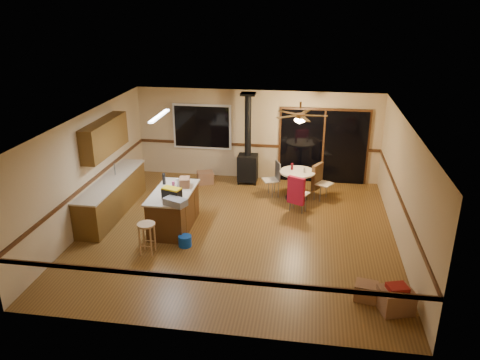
% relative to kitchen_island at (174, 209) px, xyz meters
% --- Properties ---
extents(floor, '(7.00, 7.00, 0.00)m').
position_rel_kitchen_island_xyz_m(floor, '(1.50, 0.00, -0.45)').
color(floor, brown).
rests_on(floor, ground).
extents(ceiling, '(7.00, 7.00, 0.00)m').
position_rel_kitchen_island_xyz_m(ceiling, '(1.50, 0.00, 2.15)').
color(ceiling, silver).
rests_on(ceiling, ground).
extents(wall_back, '(7.00, 0.00, 7.00)m').
position_rel_kitchen_island_xyz_m(wall_back, '(1.50, 3.50, 0.85)').
color(wall_back, tan).
rests_on(wall_back, ground).
extents(wall_front, '(7.00, 0.00, 7.00)m').
position_rel_kitchen_island_xyz_m(wall_front, '(1.50, -3.50, 0.85)').
color(wall_front, tan).
rests_on(wall_front, ground).
extents(wall_left, '(0.00, 7.00, 7.00)m').
position_rel_kitchen_island_xyz_m(wall_left, '(-2.00, 0.00, 0.85)').
color(wall_left, tan).
rests_on(wall_left, ground).
extents(wall_right, '(0.00, 7.00, 7.00)m').
position_rel_kitchen_island_xyz_m(wall_right, '(5.00, 0.00, 0.85)').
color(wall_right, tan).
rests_on(wall_right, ground).
extents(chair_rail, '(7.00, 7.00, 0.08)m').
position_rel_kitchen_island_xyz_m(chair_rail, '(1.50, 0.00, 0.55)').
color(chair_rail, '#422410').
rests_on(chair_rail, ground).
extents(window, '(1.72, 0.10, 1.32)m').
position_rel_kitchen_island_xyz_m(window, '(-0.10, 3.45, 1.05)').
color(window, black).
rests_on(window, ground).
extents(sliding_door, '(2.52, 0.10, 2.10)m').
position_rel_kitchen_island_xyz_m(sliding_door, '(3.40, 3.45, 0.60)').
color(sliding_door, black).
rests_on(sliding_door, ground).
extents(lower_cabinets, '(0.60, 3.00, 0.86)m').
position_rel_kitchen_island_xyz_m(lower_cabinets, '(-1.70, 0.50, -0.02)').
color(lower_cabinets, brown).
rests_on(lower_cabinets, ground).
extents(countertop, '(0.64, 3.04, 0.04)m').
position_rel_kitchen_island_xyz_m(countertop, '(-1.70, 0.50, 0.43)').
color(countertop, '#BDAC92').
rests_on(countertop, lower_cabinets).
extents(upper_cabinets, '(0.35, 2.00, 0.80)m').
position_rel_kitchen_island_xyz_m(upper_cabinets, '(-1.83, 0.70, 1.45)').
color(upper_cabinets, brown).
rests_on(upper_cabinets, ground).
extents(kitchen_island, '(0.88, 1.68, 0.90)m').
position_rel_kitchen_island_xyz_m(kitchen_island, '(0.00, 0.00, 0.00)').
color(kitchen_island, '#492A12').
rests_on(kitchen_island, ground).
extents(wood_stove, '(0.55, 0.50, 2.52)m').
position_rel_kitchen_island_xyz_m(wood_stove, '(1.30, 3.05, 0.28)').
color(wood_stove, black).
rests_on(wood_stove, ground).
extents(ceiling_fan, '(0.24, 0.24, 0.55)m').
position_rel_kitchen_island_xyz_m(ceiling_fan, '(2.74, 2.08, 1.76)').
color(ceiling_fan, brown).
rests_on(ceiling_fan, ceiling).
extents(fluorescent_strip, '(0.10, 1.20, 0.04)m').
position_rel_kitchen_island_xyz_m(fluorescent_strip, '(-0.30, 0.30, 2.11)').
color(fluorescent_strip, white).
rests_on(fluorescent_strip, ceiling).
extents(toolbox_grey, '(0.55, 0.44, 0.15)m').
position_rel_kitchen_island_xyz_m(toolbox_grey, '(0.27, -0.72, 0.52)').
color(toolbox_grey, slate).
rests_on(toolbox_grey, kitchen_island).
extents(toolbox_black, '(0.46, 0.33, 0.23)m').
position_rel_kitchen_island_xyz_m(toolbox_black, '(0.11, -0.41, 0.56)').
color(toolbox_black, black).
rests_on(toolbox_black, kitchen_island).
extents(toolbox_yellow_lid, '(0.45, 0.33, 0.03)m').
position_rel_kitchen_island_xyz_m(toolbox_yellow_lid, '(0.11, -0.41, 0.69)').
color(toolbox_yellow_lid, gold).
rests_on(toolbox_yellow_lid, toolbox_black).
extents(box_on_island, '(0.29, 0.36, 0.21)m').
position_rel_kitchen_island_xyz_m(box_on_island, '(0.19, 0.34, 0.55)').
color(box_on_island, brown).
rests_on(box_on_island, kitchen_island).
extents(bottle_dark, '(0.08, 0.08, 0.27)m').
position_rel_kitchen_island_xyz_m(bottle_dark, '(-0.32, 0.40, 0.58)').
color(bottle_dark, black).
rests_on(bottle_dark, kitchen_island).
extents(bottle_pink, '(0.08, 0.08, 0.21)m').
position_rel_kitchen_island_xyz_m(bottle_pink, '(0.00, 0.08, 0.55)').
color(bottle_pink, '#D84C8C').
rests_on(bottle_pink, kitchen_island).
extents(bottle_white, '(0.08, 0.08, 0.19)m').
position_rel_kitchen_island_xyz_m(bottle_white, '(0.03, 0.31, 0.54)').
color(bottle_white, white).
rests_on(bottle_white, kitchen_island).
extents(bar_stool, '(0.38, 0.38, 0.68)m').
position_rel_kitchen_island_xyz_m(bar_stool, '(-0.21, -1.24, -0.11)').
color(bar_stool, tan).
rests_on(bar_stool, floor).
extents(blue_bucket, '(0.32, 0.32, 0.24)m').
position_rel_kitchen_island_xyz_m(blue_bucket, '(0.48, -0.83, -0.33)').
color(blue_bucket, '#0D45BF').
rests_on(blue_bucket, floor).
extents(dining_table, '(0.93, 0.93, 0.78)m').
position_rel_kitchen_island_xyz_m(dining_table, '(2.74, 2.08, 0.08)').
color(dining_table, black).
rests_on(dining_table, ground).
extents(glass_red, '(0.08, 0.08, 0.17)m').
position_rel_kitchen_island_xyz_m(glass_red, '(2.59, 2.18, 0.41)').
color(glass_red, '#590C14').
rests_on(glass_red, dining_table).
extents(glass_cream, '(0.08, 0.08, 0.14)m').
position_rel_kitchen_island_xyz_m(glass_cream, '(2.92, 2.03, 0.40)').
color(glass_cream, beige).
rests_on(glass_cream, dining_table).
extents(chair_left, '(0.52, 0.52, 0.51)m').
position_rel_kitchen_island_xyz_m(chair_left, '(2.14, 2.22, 0.14)').
color(chair_left, tan).
rests_on(chair_left, ground).
extents(chair_near, '(0.58, 0.60, 0.70)m').
position_rel_kitchen_island_xyz_m(chair_near, '(2.76, 1.22, 0.14)').
color(chair_near, tan).
rests_on(chair_near, ground).
extents(chair_right, '(0.61, 0.59, 0.70)m').
position_rel_kitchen_island_xyz_m(chair_right, '(3.28, 2.23, 0.14)').
color(chair_right, tan).
rests_on(chair_right, ground).
extents(box_under_window, '(0.54, 0.49, 0.35)m').
position_rel_kitchen_island_xyz_m(box_under_window, '(0.11, 2.81, -0.28)').
color(box_under_window, brown).
rests_on(box_under_window, floor).
extents(box_corner_a, '(0.65, 0.59, 0.41)m').
position_rel_kitchen_island_xyz_m(box_corner_a, '(4.60, -2.45, -0.25)').
color(box_corner_a, brown).
rests_on(box_corner_a, floor).
extents(box_corner_b, '(0.45, 0.40, 0.31)m').
position_rel_kitchen_island_xyz_m(box_corner_b, '(4.14, -2.19, -0.30)').
color(box_corner_b, brown).
rests_on(box_corner_b, floor).
extents(box_small_red, '(0.39, 0.36, 0.09)m').
position_rel_kitchen_island_xyz_m(box_small_red, '(4.60, -2.45, -0.00)').
color(box_small_red, maroon).
rests_on(box_small_red, box_corner_a).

